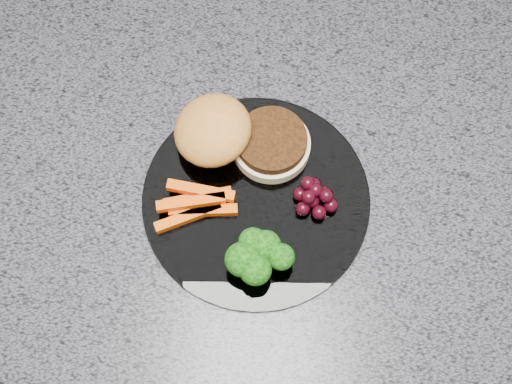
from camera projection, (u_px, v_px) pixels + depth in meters
island_cabinet at (242, 284)px, 1.26m from camera, size 1.20×0.60×0.86m
countertop at (235, 192)px, 0.84m from camera, size 1.20×0.60×0.04m
plate at (256, 199)px, 0.81m from camera, size 0.26×0.26×0.01m
burger at (234, 137)px, 0.81m from camera, size 0.17×0.11×0.05m
carrot_sticks at (196, 204)px, 0.80m from camera, size 0.09×0.06×0.02m
broccoli at (257, 256)px, 0.76m from camera, size 0.08×0.06×0.05m
grape_bunch at (315, 197)px, 0.80m from camera, size 0.05×0.05×0.03m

